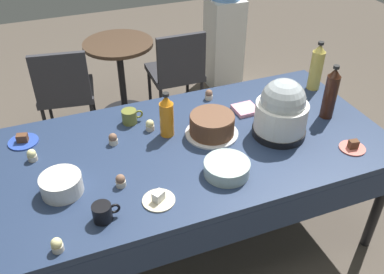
{
  "coord_description": "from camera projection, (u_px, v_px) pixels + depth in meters",
  "views": [
    {
      "loc": [
        -0.67,
        -1.74,
        2.15
      ],
      "look_at": [
        0.0,
        0.0,
        0.8
      ],
      "focal_mm": 39.15,
      "sensor_mm": 36.0,
      "label": 1
    }
  ],
  "objects": [
    {
      "name": "cupcake_mint",
      "position": [
        32.0,
        155.0,
        2.2
      ],
      "size": [
        0.05,
        0.05,
        0.07
      ],
      "color": "beige",
      "rests_on": "potluck_table"
    },
    {
      "name": "slow_cooker",
      "position": [
        282.0,
        111.0,
        2.32
      ],
      "size": [
        0.31,
        0.31,
        0.35
      ],
      "color": "black",
      "rests_on": "potluck_table"
    },
    {
      "name": "soda_bottle_orange_juice",
      "position": [
        167.0,
        116.0,
        2.33
      ],
      "size": [
        0.08,
        0.08,
        0.27
      ],
      "color": "orange",
      "rests_on": "potluck_table"
    },
    {
      "name": "coffee_mug_black",
      "position": [
        103.0,
        212.0,
        1.85
      ],
      "size": [
        0.13,
        0.09,
        0.08
      ],
      "color": "black",
      "rests_on": "potluck_table"
    },
    {
      "name": "water_cooler",
      "position": [
        224.0,
        30.0,
        4.11
      ],
      "size": [
        0.32,
        0.32,
        1.24
      ],
      "color": "silver",
      "rests_on": "ground"
    },
    {
      "name": "dessert_plate_cream",
      "position": [
        159.0,
        199.0,
        1.96
      ],
      "size": [
        0.16,
        0.16,
        0.06
      ],
      "color": "beige",
      "rests_on": "potluck_table"
    },
    {
      "name": "potluck_table",
      "position": [
        192.0,
        153.0,
        2.37
      ],
      "size": [
        2.2,
        1.1,
        0.75
      ],
      "color": "navy",
      "rests_on": "ground"
    },
    {
      "name": "soda_bottle_ginger_ale",
      "position": [
        316.0,
        67.0,
        2.76
      ],
      "size": [
        0.08,
        0.08,
        0.33
      ],
      "color": "gold",
      "rests_on": "potluck_table"
    },
    {
      "name": "cupcake_vanilla",
      "position": [
        150.0,
        125.0,
        2.43
      ],
      "size": [
        0.05,
        0.05,
        0.07
      ],
      "color": "beige",
      "rests_on": "potluck_table"
    },
    {
      "name": "cupcake_berry",
      "position": [
        57.0,
        245.0,
        1.72
      ],
      "size": [
        0.05,
        0.05,
        0.07
      ],
      "color": "beige",
      "rests_on": "potluck_table"
    },
    {
      "name": "coffee_mug_olive",
      "position": [
        130.0,
        116.0,
        2.48
      ],
      "size": [
        0.13,
        0.09,
        0.08
      ],
      "color": "olive",
      "rests_on": "potluck_table"
    },
    {
      "name": "maroon_chair_right",
      "position": [
        177.0,
        69.0,
        3.65
      ],
      "size": [
        0.45,
        0.45,
        0.85
      ],
      "color": "#333338",
      "rests_on": "ground"
    },
    {
      "name": "paper_napkin_stack",
      "position": [
        246.0,
        109.0,
        2.6
      ],
      "size": [
        0.14,
        0.14,
        0.02
      ],
      "primitive_type": "cube",
      "rotation": [
        0.0,
        0.0,
        0.03
      ],
      "color": "pink",
      "rests_on": "potluck_table"
    },
    {
      "name": "cupcake_cocoa",
      "position": [
        113.0,
        139.0,
        2.32
      ],
      "size": [
        0.05,
        0.05,
        0.07
      ],
      "color": "beige",
      "rests_on": "potluck_table"
    },
    {
      "name": "dessert_plate_coral",
      "position": [
        353.0,
        147.0,
        2.29
      ],
      "size": [
        0.14,
        0.14,
        0.05
      ],
      "color": "#E07266",
      "rests_on": "potluck_table"
    },
    {
      "name": "maroon_chair_left",
      "position": [
        65.0,
        89.0,
        3.36
      ],
      "size": [
        0.5,
        0.5,
        0.85
      ],
      "color": "#333338",
      "rests_on": "ground"
    },
    {
      "name": "dessert_plate_charcoal",
      "position": [
        287.0,
        87.0,
        2.84
      ],
      "size": [
        0.14,
        0.14,
        0.05
      ],
      "color": "#2D2D33",
      "rests_on": "potluck_table"
    },
    {
      "name": "soda_bottle_cola",
      "position": [
        331.0,
        94.0,
        2.47
      ],
      "size": [
        0.08,
        0.08,
        0.34
      ],
      "color": "#33190F",
      "rests_on": "potluck_table"
    },
    {
      "name": "ceramic_snack_bowl",
      "position": [
        61.0,
        185.0,
        1.99
      ],
      "size": [
        0.2,
        0.2,
        0.09
      ],
      "primitive_type": "cylinder",
      "color": "silver",
      "rests_on": "potluck_table"
    },
    {
      "name": "cupcake_rose",
      "position": [
        121.0,
        181.0,
        2.04
      ],
      "size": [
        0.05,
        0.05,
        0.07
      ],
      "color": "beige",
      "rests_on": "potluck_table"
    },
    {
      "name": "glass_salad_bowl",
      "position": [
        227.0,
        168.0,
        2.11
      ],
      "size": [
        0.24,
        0.24,
        0.07
      ],
      "primitive_type": "cylinder",
      "color": "#B2C6BC",
      "rests_on": "potluck_table"
    },
    {
      "name": "round_cafe_table",
      "position": [
        120.0,
        66.0,
        3.68
      ],
      "size": [
        0.6,
        0.6,
        0.72
      ],
      "color": "#473323",
      "rests_on": "ground"
    },
    {
      "name": "frosted_layer_cake",
      "position": [
        212.0,
        125.0,
        2.37
      ],
      "size": [
        0.31,
        0.31,
        0.13
      ],
      "color": "silver",
      "rests_on": "potluck_table"
    },
    {
      "name": "dessert_plate_cobalt",
      "position": [
        23.0,
        140.0,
        2.34
      ],
      "size": [
        0.17,
        0.17,
        0.05
      ],
      "color": "#2D4CB2",
      "rests_on": "potluck_table"
    },
    {
      "name": "cupcake_lemon",
      "position": [
        209.0,
        95.0,
        2.71
      ],
      "size": [
        0.05,
        0.05,
        0.07
      ],
      "color": "beige",
      "rests_on": "potluck_table"
    },
    {
      "name": "ground",
      "position": [
        192.0,
        235.0,
        2.77
      ],
      "size": [
        9.0,
        9.0,
        0.0
      ],
      "primitive_type": "plane",
      "color": "brown"
    }
  ]
}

